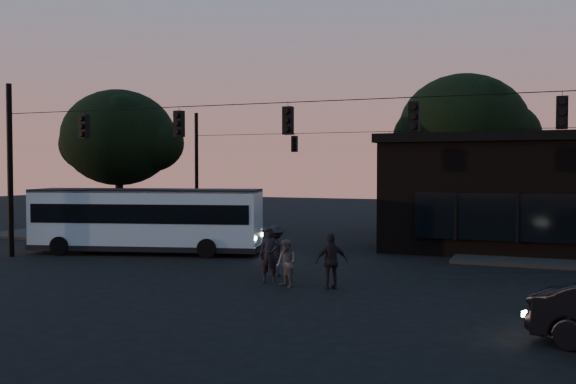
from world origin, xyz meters
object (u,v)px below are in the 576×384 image
at_px(pedestrian_d, 276,251).
at_px(pedestrian_c, 331,261).
at_px(pedestrian_b, 286,263).
at_px(pedestrian_a, 269,255).
at_px(building, 555,192).
at_px(bus, 147,217).

bearing_deg(pedestrian_d, pedestrian_c, 144.96).
distance_m(pedestrian_c, pedestrian_d, 3.01).
height_order(pedestrian_b, pedestrian_d, pedestrian_d).
xyz_separation_m(pedestrian_a, pedestrian_b, (0.85, -0.58, -0.16)).
distance_m(building, pedestrian_d, 15.57).
bearing_deg(pedestrian_c, pedestrian_d, -63.85).
bearing_deg(pedestrian_b, pedestrian_d, 158.33).
bearing_deg(building, pedestrian_c, -115.90).
xyz_separation_m(building, pedestrian_c, (-6.74, -13.88, -1.82)).
relative_size(pedestrian_a, pedestrian_b, 1.21).
bearing_deg(pedestrian_c, pedestrian_b, -23.41).
bearing_deg(pedestrian_d, pedestrian_b, 117.96).
height_order(pedestrian_c, pedestrian_d, pedestrian_d).
relative_size(building, pedestrian_c, 8.67).
height_order(building, bus, building).
height_order(building, pedestrian_a, building).
height_order(bus, pedestrian_c, bus).
bearing_deg(pedestrian_a, pedestrian_c, -20.87).
height_order(pedestrian_b, pedestrian_c, pedestrian_c).
xyz_separation_m(pedestrian_a, pedestrian_d, (-0.28, 1.21, -0.01)).
xyz_separation_m(bus, pedestrian_c, (10.39, -5.00, -0.74)).
bearing_deg(pedestrian_a, building, 43.56).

